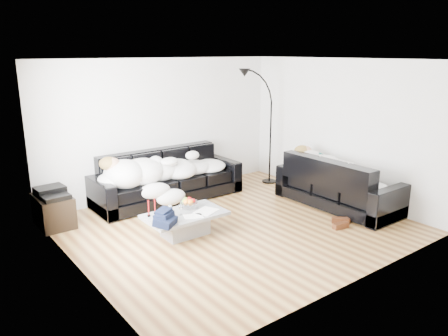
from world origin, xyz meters
TOP-DOWN VIEW (x-y plane):
  - ground at (0.00, 0.00)m, footprint 5.00×5.00m
  - wall_back at (0.00, 2.25)m, footprint 5.00×0.02m
  - wall_left at (-2.50, 0.00)m, footprint 0.02×4.50m
  - wall_right at (2.50, 0.00)m, footprint 0.02×4.50m
  - ceiling at (0.00, 0.00)m, footprint 5.00×5.00m
  - sofa_back at (-0.21, 1.76)m, footprint 2.81×0.97m
  - sofa_right at (2.06, -0.39)m, footprint 0.96×2.25m
  - sleeper_back at (-0.21, 1.71)m, footprint 2.38×0.82m
  - sleeper_right at (2.06, -0.39)m, footprint 0.81×1.93m
  - teal_cushion at (2.00, 0.31)m, footprint 0.42×0.38m
  - coffee_table at (-0.83, 0.18)m, footprint 1.22×0.72m
  - fruit_bowl at (-0.65, 0.35)m, footprint 0.34×0.34m
  - wine_glass_a at (-1.04, 0.26)m, footprint 0.08×0.08m
  - wine_glass_b at (-1.15, 0.22)m, footprint 0.08×0.08m
  - wine_glass_c at (-0.92, 0.16)m, footprint 0.07×0.07m
  - candle_left at (-1.33, 0.39)m, footprint 0.05×0.05m
  - candle_right at (-1.20, 0.44)m, footprint 0.05×0.05m
  - newspaper_a at (-0.53, 0.05)m, footprint 0.43×0.39m
  - newspaper_b at (-0.81, -0.01)m, footprint 0.33×0.29m
  - navy_jacket at (-1.32, -0.04)m, footprint 0.41×0.38m
  - shoes at (1.35, -1.02)m, footprint 0.54×0.47m
  - av_cabinet at (-2.31, 1.76)m, footprint 0.50×0.73m
  - stereo at (-2.31, 1.76)m, footprint 0.46×0.37m
  - floor_lamp at (2.10, 1.46)m, footprint 0.81×0.44m

SIDE VIEW (x-z plane):
  - ground at x=0.00m, z-range 0.00..0.00m
  - shoes at x=1.35m, z-range 0.00..0.10m
  - coffee_table at x=-0.83m, z-range 0.00..0.35m
  - av_cabinet at x=-2.31m, z-range 0.00..0.50m
  - newspaper_b at x=-0.81m, z-range 0.36..0.36m
  - newspaper_a at x=-0.53m, z-range 0.36..0.36m
  - wine_glass_a at x=-1.04m, z-range 0.35..0.51m
  - wine_glass_c at x=-0.92m, z-range 0.35..0.51m
  - wine_glass_b at x=-1.15m, z-range 0.35..0.51m
  - fruit_bowl at x=-0.65m, z-range 0.35..0.52m
  - sofa_right at x=2.06m, z-range 0.00..0.91m
  - sofa_back at x=-0.21m, z-range 0.00..0.92m
  - candle_right at x=-1.20m, z-range 0.35..0.59m
  - candle_left at x=-1.33m, z-range 0.35..0.61m
  - navy_jacket at x=-1.32m, z-range 0.43..0.60m
  - stereo at x=-2.31m, z-range 0.50..0.63m
  - sleeper_right at x=2.06m, z-range 0.42..0.89m
  - sleeper_back at x=-0.21m, z-range 0.42..0.90m
  - teal_cushion at x=2.00m, z-range 0.62..0.82m
  - floor_lamp at x=2.10m, z-range 0.00..2.11m
  - wall_back at x=0.00m, z-range 0.00..2.60m
  - wall_left at x=-2.50m, z-range 0.00..2.60m
  - wall_right at x=2.50m, z-range 0.00..2.60m
  - ceiling at x=0.00m, z-range 2.60..2.60m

